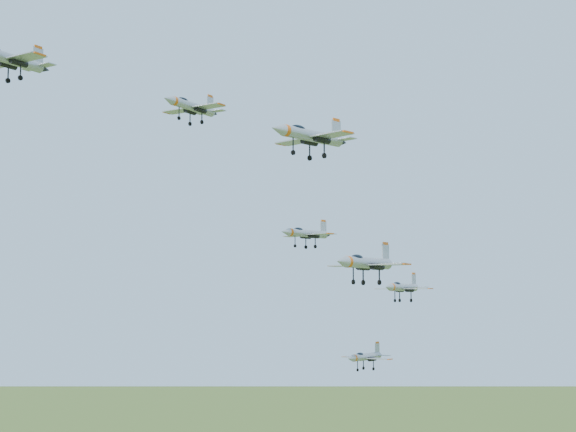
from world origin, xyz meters
TOP-DOWN VIEW (x-y plane):
  - jet_lead at (-25.47, 12.73)m, footprint 13.18×11.26m
  - jet_left_high at (-7.89, -3.06)m, footprint 10.26×8.77m
  - jet_right_high at (1.84, -14.36)m, footprint 13.35×11.10m
  - jet_left_low at (15.83, 2.90)m, footprint 10.57×8.79m
  - jet_right_low at (11.66, -13.75)m, footprint 13.38×11.30m
  - jet_trail at (35.98, 2.67)m, footprint 11.37×9.65m
  - jet_extra at (33.87, 9.16)m, footprint 10.66×9.01m

SIDE VIEW (x-z plane):
  - jet_extra at x=33.87m, z-range 102.19..105.06m
  - jet_trail at x=35.98m, z-range 113.46..116.54m
  - jet_right_low at x=11.66m, z-range 116.03..119.64m
  - jet_left_low at x=15.83m, z-range 121.35..124.18m
  - jet_right_high at x=1.84m, z-range 131.11..134.68m
  - jet_left_high at x=-7.89m, z-range 135.70..138.52m
  - jet_lead at x=-25.47m, z-range 141.85..145.45m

